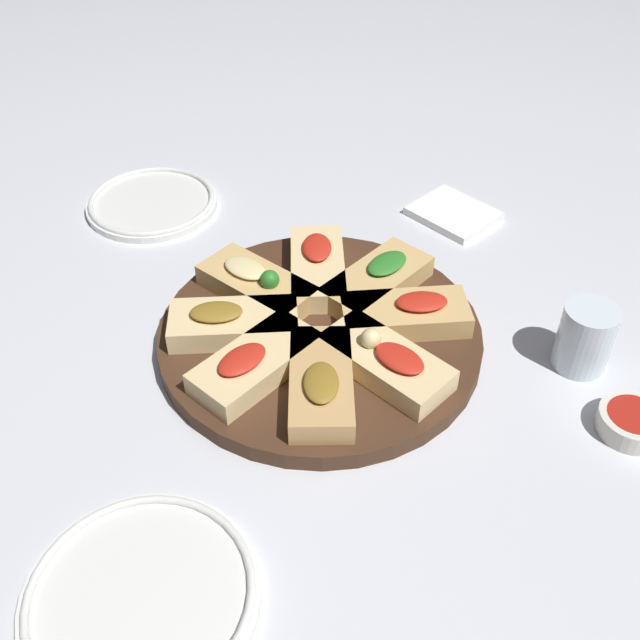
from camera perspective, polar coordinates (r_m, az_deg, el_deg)
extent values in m
plane|color=silver|center=(0.91, 0.00, -1.72)|extent=(3.00, 3.00, 0.00)
cylinder|color=#422819|center=(0.90, 0.00, -1.20)|extent=(0.39, 0.39, 0.02)
cube|color=tan|center=(0.94, -4.81, 2.61)|extent=(0.16, 0.08, 0.03)
ellipsoid|color=beige|center=(0.94, -5.72, 3.98)|extent=(0.06, 0.04, 0.01)
sphere|color=#2D7A28|center=(0.91, -3.85, 3.10)|extent=(0.02, 0.02, 0.02)
cube|color=#E5C689|center=(0.89, -6.59, -0.27)|extent=(0.15, 0.16, 0.03)
ellipsoid|color=olive|center=(0.87, -7.91, 0.62)|extent=(0.07, 0.07, 0.01)
cube|color=#E5C689|center=(0.83, -4.72, -3.43)|extent=(0.07, 0.15, 0.03)
ellipsoid|color=red|center=(0.81, -5.75, -3.16)|extent=(0.04, 0.06, 0.01)
cube|color=tan|center=(0.81, 0.08, -4.75)|extent=(0.15, 0.15, 0.03)
ellipsoid|color=olive|center=(0.78, 0.09, -4.78)|extent=(0.07, 0.07, 0.01)
cube|color=#E5C689|center=(0.84, 5.00, -3.22)|extent=(0.15, 0.07, 0.03)
ellipsoid|color=red|center=(0.81, 6.09, -2.91)|extent=(0.06, 0.04, 0.01)
sphere|color=beige|center=(0.83, 3.91, -1.42)|extent=(0.02, 0.02, 0.02)
cube|color=tan|center=(0.90, 6.48, 0.40)|extent=(0.15, 0.16, 0.03)
ellipsoid|color=red|center=(0.89, 7.77, 1.40)|extent=(0.07, 0.07, 0.01)
cube|color=tan|center=(0.94, 4.19, 3.00)|extent=(0.07, 0.15, 0.03)
ellipsoid|color=#2D7A28|center=(0.95, 4.97, 4.43)|extent=(0.04, 0.06, 0.01)
cube|color=#E5C689|center=(0.96, -0.19, 4.00)|extent=(0.16, 0.15, 0.03)
ellipsoid|color=red|center=(0.97, -0.23, 5.58)|extent=(0.07, 0.07, 0.01)
cylinder|color=white|center=(0.72, -13.45, -19.84)|extent=(0.21, 0.21, 0.01)
torus|color=white|center=(0.71, -13.54, -19.56)|extent=(0.20, 0.20, 0.01)
cylinder|color=white|center=(1.17, -12.65, 8.64)|extent=(0.20, 0.20, 0.01)
torus|color=white|center=(1.17, -12.70, 8.92)|extent=(0.19, 0.19, 0.01)
cylinder|color=silver|center=(0.91, 19.55, -1.27)|extent=(0.06, 0.06, 0.08)
cube|color=white|center=(1.14, 10.12, 8.00)|extent=(0.12, 0.10, 0.01)
cylinder|color=silver|center=(0.87, 22.65, -7.18)|extent=(0.07, 0.07, 0.02)
cylinder|color=#B22319|center=(0.86, 22.83, -6.72)|extent=(0.06, 0.06, 0.00)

